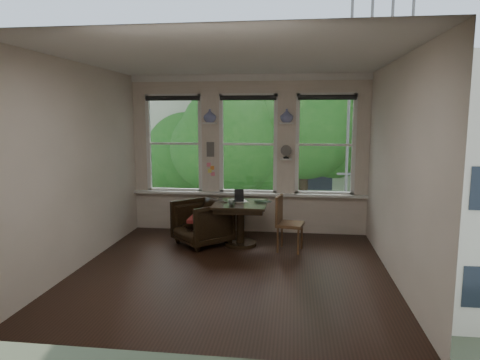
# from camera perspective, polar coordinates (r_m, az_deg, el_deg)

# --- Properties ---
(ground) EXTENTS (4.50, 4.50, 0.00)m
(ground) POSITION_cam_1_polar(r_m,az_deg,el_deg) (6.36, -1.13, -11.98)
(ground) COLOR black
(ground) RESTS_ON ground
(ceiling) EXTENTS (4.50, 4.50, 0.00)m
(ceiling) POSITION_cam_1_polar(r_m,az_deg,el_deg) (6.01, -1.22, 15.90)
(ceiling) COLOR silver
(ceiling) RESTS_ON ground
(wall_back) EXTENTS (4.50, 0.00, 4.50)m
(wall_back) POSITION_cam_1_polar(r_m,az_deg,el_deg) (8.23, 1.12, 3.41)
(wall_back) COLOR beige
(wall_back) RESTS_ON ground
(wall_front) EXTENTS (4.50, 0.00, 4.50)m
(wall_front) POSITION_cam_1_polar(r_m,az_deg,el_deg) (3.82, -6.11, -2.42)
(wall_front) COLOR beige
(wall_front) RESTS_ON ground
(wall_left) EXTENTS (0.00, 4.50, 4.50)m
(wall_left) POSITION_cam_1_polar(r_m,az_deg,el_deg) (6.71, -20.55, 1.75)
(wall_left) COLOR beige
(wall_left) RESTS_ON ground
(wall_right) EXTENTS (0.00, 4.50, 4.50)m
(wall_right) POSITION_cam_1_polar(r_m,az_deg,el_deg) (6.10, 20.24, 1.15)
(wall_right) COLOR beige
(wall_right) RESTS_ON ground
(window_left) EXTENTS (1.10, 0.12, 1.90)m
(window_left) POSITION_cam_1_polar(r_m,az_deg,el_deg) (8.49, -8.69, 4.82)
(window_left) COLOR white
(window_left) RESTS_ON ground
(window_center) EXTENTS (1.10, 0.12, 1.90)m
(window_center) POSITION_cam_1_polar(r_m,az_deg,el_deg) (8.21, 1.12, 4.80)
(window_center) COLOR white
(window_center) RESTS_ON ground
(window_right) EXTENTS (1.10, 0.12, 1.90)m
(window_right) POSITION_cam_1_polar(r_m,az_deg,el_deg) (8.19, 11.30, 4.63)
(window_right) COLOR white
(window_right) RESTS_ON ground
(shelf_left) EXTENTS (0.26, 0.16, 0.03)m
(shelf_left) POSITION_cam_1_polar(r_m,az_deg,el_deg) (8.21, -4.03, 7.57)
(shelf_left) COLOR white
(shelf_left) RESTS_ON ground
(shelf_right) EXTENTS (0.26, 0.16, 0.03)m
(shelf_right) POSITION_cam_1_polar(r_m,az_deg,el_deg) (8.05, 6.23, 7.53)
(shelf_right) COLOR white
(shelf_right) RESTS_ON ground
(intercom) EXTENTS (0.14, 0.06, 0.28)m
(intercom) POSITION_cam_1_polar(r_m,az_deg,el_deg) (8.26, -3.95, 4.11)
(intercom) COLOR #59544F
(intercom) RESTS_ON ground
(sticky_notes) EXTENTS (0.16, 0.01, 0.24)m
(sticky_notes) POSITION_cam_1_polar(r_m,az_deg,el_deg) (8.30, -3.92, 1.70)
(sticky_notes) COLOR pink
(sticky_notes) RESTS_ON ground
(desk_fan) EXTENTS (0.20, 0.20, 0.24)m
(desk_fan) POSITION_cam_1_polar(r_m,az_deg,el_deg) (8.06, 6.17, 3.47)
(desk_fan) COLOR #59544F
(desk_fan) RESTS_ON ground
(vase_left) EXTENTS (0.24, 0.24, 0.25)m
(vase_left) POSITION_cam_1_polar(r_m,az_deg,el_deg) (8.21, -4.04, 8.55)
(vase_left) COLOR silver
(vase_left) RESTS_ON shelf_left
(vase_right) EXTENTS (0.24, 0.24, 0.25)m
(vase_right) POSITION_cam_1_polar(r_m,az_deg,el_deg) (8.05, 6.25, 8.52)
(vase_right) COLOR silver
(vase_right) RESTS_ON shelf_right
(table) EXTENTS (0.90, 0.90, 0.75)m
(table) POSITION_cam_1_polar(r_m,az_deg,el_deg) (7.45, 0.06, -5.90)
(table) COLOR black
(table) RESTS_ON ground
(armchair_left) EXTENTS (1.19, 1.19, 0.78)m
(armchair_left) POSITION_cam_1_polar(r_m,az_deg,el_deg) (7.53, -5.07, -5.68)
(armchair_left) COLOR black
(armchair_left) RESTS_ON ground
(cushion_red) EXTENTS (0.45, 0.45, 0.06)m
(cushion_red) POSITION_cam_1_polar(r_m,az_deg,el_deg) (7.52, -5.07, -5.22)
(cushion_red) COLOR maroon
(cushion_red) RESTS_ON armchair_left
(side_chair_right) EXTENTS (0.49, 0.49, 0.92)m
(side_chair_right) POSITION_cam_1_polar(r_m,az_deg,el_deg) (7.17, 6.70, -5.83)
(side_chair_right) COLOR #482719
(side_chair_right) RESTS_ON ground
(laptop) EXTENTS (0.34, 0.26, 0.02)m
(laptop) POSITION_cam_1_polar(r_m,az_deg,el_deg) (7.37, 2.96, -2.98)
(laptop) COLOR black
(laptop) RESTS_ON table
(mug) EXTENTS (0.12, 0.12, 0.10)m
(mug) POSITION_cam_1_polar(r_m,az_deg,el_deg) (7.19, -1.21, -2.96)
(mug) COLOR white
(mug) RESTS_ON table
(drinking_glass) EXTENTS (0.12, 0.12, 0.09)m
(drinking_glass) POSITION_cam_1_polar(r_m,az_deg,el_deg) (7.15, -1.08, -3.05)
(drinking_glass) COLOR white
(drinking_glass) RESTS_ON table
(tablet) EXTENTS (0.17, 0.11, 0.22)m
(tablet) POSITION_cam_1_polar(r_m,az_deg,el_deg) (7.45, -0.11, -2.08)
(tablet) COLOR black
(tablet) RESTS_ON table
(papers) EXTENTS (0.32, 0.36, 0.00)m
(papers) POSITION_cam_1_polar(r_m,az_deg,el_deg) (7.53, 0.03, -2.80)
(papers) COLOR silver
(papers) RESTS_ON table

